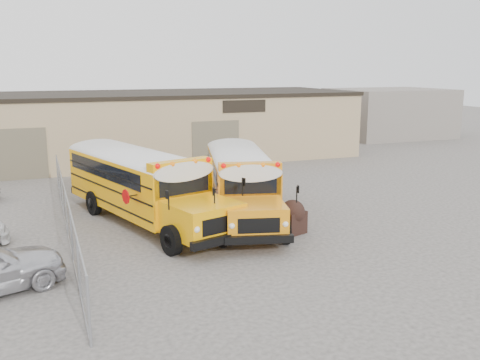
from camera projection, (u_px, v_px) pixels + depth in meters
name	position (u px, v px, depth m)	size (l,w,h in m)	color
ground	(239.00, 242.00, 20.16)	(120.00, 120.00, 0.00)	#494743
warehouse	(140.00, 125.00, 37.95)	(30.20, 10.20, 4.67)	tan
chainlink_fence	(67.00, 214.00, 20.64)	(0.07, 18.07, 1.81)	#92959A
distant_building_right	(389.00, 113.00, 49.96)	(10.00, 8.00, 4.40)	gray
school_bus_left	(82.00, 159.00, 27.43)	(5.65, 10.90, 3.11)	#FFA806
school_bus_right	(229.00, 155.00, 29.35)	(4.80, 10.28, 2.92)	orange
tarp_bundle	(292.00, 216.00, 21.07)	(1.12, 1.06, 1.35)	black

